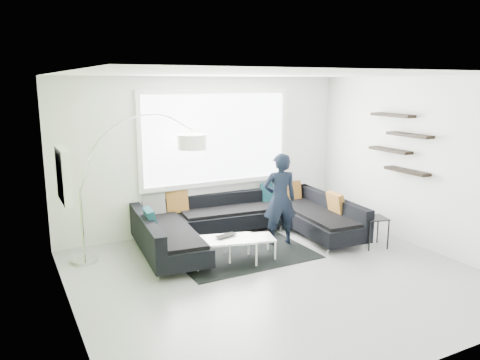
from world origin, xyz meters
name	(u,v)px	position (x,y,z in m)	size (l,w,h in m)	color
ground	(277,275)	(0.00, 0.00, 0.00)	(5.50, 5.50, 0.00)	gray
room_shell	(274,148)	(0.04, 0.21, 1.81)	(5.54, 5.04, 2.82)	white
sectional_sofa	(246,224)	(0.26, 1.43, 0.34)	(3.77, 2.53, 0.77)	black
rug	(242,253)	(-0.05, 1.01, 0.01)	(2.16, 1.57, 0.01)	black
coffee_table	(237,248)	(-0.24, 0.78, 0.19)	(1.19, 0.69, 0.39)	white
arc_lamp	(80,191)	(-2.34, 1.82, 1.11)	(2.06, 0.58, 2.22)	silver
side_table	(374,232)	(2.05, 0.26, 0.26)	(0.37, 0.37, 0.51)	black
person	(280,199)	(0.73, 1.11, 0.78)	(0.65, 0.51, 1.56)	black
laptop	(228,237)	(-0.39, 0.79, 0.40)	(0.41, 0.32, 0.03)	black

